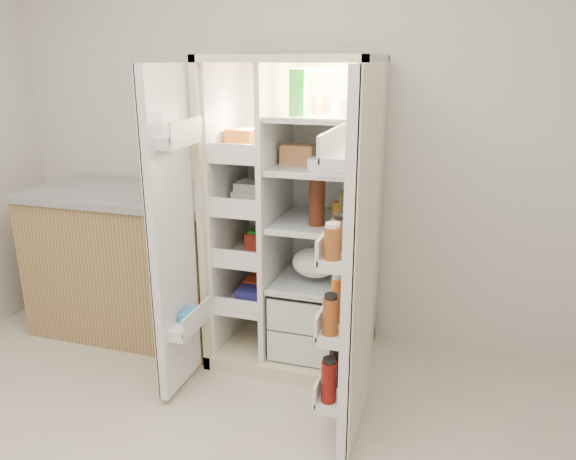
% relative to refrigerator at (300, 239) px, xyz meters
% --- Properties ---
extents(wall_back, '(4.00, 0.02, 2.70)m').
position_rel_refrigerator_xyz_m(wall_back, '(-0.12, 0.35, 0.61)').
color(wall_back, silver).
rests_on(wall_back, floor).
extents(refrigerator, '(0.92, 0.70, 1.80)m').
position_rel_refrigerator_xyz_m(refrigerator, '(0.00, 0.00, 0.00)').
color(refrigerator, beige).
rests_on(refrigerator, floor).
extents(freezer_door, '(0.15, 0.40, 1.72)m').
position_rel_refrigerator_xyz_m(freezer_door, '(-0.52, -0.60, 0.15)').
color(freezer_door, white).
rests_on(freezer_door, floor).
extents(fridge_door, '(0.17, 0.58, 1.72)m').
position_rel_refrigerator_xyz_m(fridge_door, '(0.46, -0.69, 0.12)').
color(fridge_door, white).
rests_on(fridge_door, floor).
extents(kitchen_counter, '(1.33, 0.71, 0.97)m').
position_rel_refrigerator_xyz_m(kitchen_counter, '(-1.15, -0.04, -0.26)').
color(kitchen_counter, '#A68153').
rests_on(kitchen_counter, floor).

